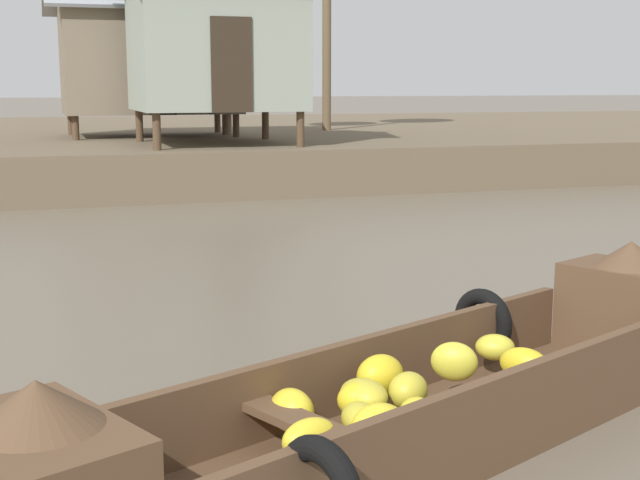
# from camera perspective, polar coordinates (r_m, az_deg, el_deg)

# --- Properties ---
(ground_plane) EXTENTS (300.00, 300.00, 0.00)m
(ground_plane) POSITION_cam_1_polar(r_m,az_deg,el_deg) (10.51, -8.61, -2.03)
(ground_plane) COLOR #665B4C
(riverbank_strip) EXTENTS (160.00, 20.00, 0.94)m
(riverbank_strip) POSITION_cam_1_polar(r_m,az_deg,el_deg) (26.26, -14.52, 5.97)
(riverbank_strip) COLOR brown
(riverbank_strip) RESTS_ON ground
(banana_boat) EXTENTS (5.35, 3.08, 0.98)m
(banana_boat) POSITION_cam_1_polar(r_m,az_deg,el_deg) (5.41, 6.47, -9.81)
(banana_boat) COLOR brown
(banana_boat) RESTS_ON ground
(stilt_house_mid_left) EXTENTS (4.81, 3.09, 3.83)m
(stilt_house_mid_left) POSITION_cam_1_polar(r_m,az_deg,el_deg) (22.07, -10.97, 11.56)
(stilt_house_mid_left) COLOR #4C3826
(stilt_house_mid_left) RESTS_ON riverbank_strip
(stilt_house_mid_right) EXTENTS (3.97, 3.68, 3.99)m
(stilt_house_mid_right) POSITION_cam_1_polar(r_m,az_deg,el_deg) (18.80, -6.84, 12.50)
(stilt_house_mid_right) COLOR #4C3826
(stilt_house_mid_right) RESTS_ON riverbank_strip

